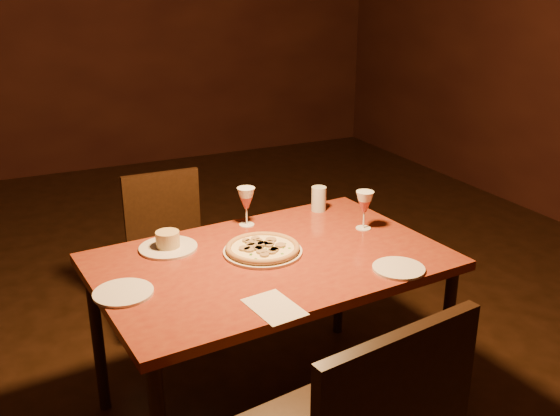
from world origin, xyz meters
name	(u,v)px	position (x,y,z in m)	size (l,w,h in m)	color
floor	(191,386)	(0.00, 0.00, 0.00)	(7.00, 7.00, 0.00)	black
dining_table	(270,272)	(0.25, -0.29, 0.62)	(1.34, 0.92, 0.68)	brown
chair_far	(170,245)	(0.09, 0.53, 0.44)	(0.38, 0.38, 0.78)	black
pizza_plate	(263,249)	(0.24, -0.24, 0.70)	(0.30, 0.30, 0.03)	silver
ramekin_saucer	(168,243)	(-0.07, -0.05, 0.71)	(0.22, 0.22, 0.07)	silver
wine_glass_far	(246,207)	(0.29, 0.05, 0.77)	(0.07, 0.07, 0.17)	#BC4E4E
wine_glass_right	(364,210)	(0.71, -0.20, 0.76)	(0.07, 0.07, 0.16)	#BC4E4E
water_tumbler	(319,199)	(0.65, 0.07, 0.74)	(0.07, 0.07, 0.11)	silver
side_plate_left	(123,293)	(-0.31, -0.33, 0.69)	(0.20, 0.20, 0.01)	silver
side_plate_near	(399,268)	(0.62, -0.58, 0.69)	(0.19, 0.19, 0.01)	silver
menu_card	(274,307)	(0.10, -0.63, 0.68)	(0.14, 0.20, 0.00)	beige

